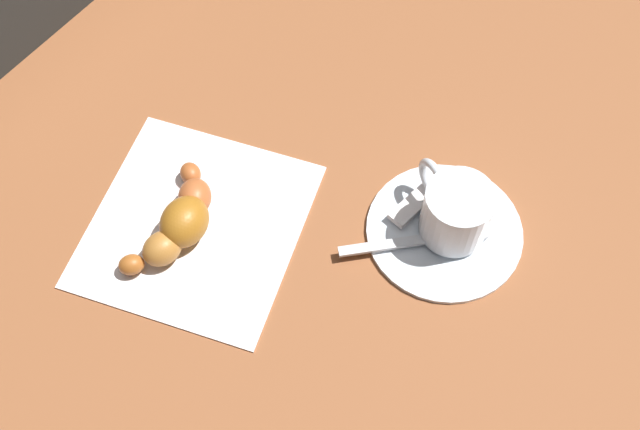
{
  "coord_description": "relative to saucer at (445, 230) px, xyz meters",
  "views": [
    {
      "loc": [
        0.11,
        -0.33,
        0.63
      ],
      "look_at": [
        -0.02,
        -0.02,
        0.03
      ],
      "focal_mm": 44.58,
      "sensor_mm": 36.0,
      "label": 1
    }
  ],
  "objects": [
    {
      "name": "teaspoon",
      "position": [
        0.0,
        -0.01,
        0.01
      ],
      "size": [
        0.13,
        0.08,
        0.01
      ],
      "color": "silver",
      "rests_on": "saucer"
    },
    {
      "name": "croissant",
      "position": [
        -0.22,
        -0.09,
        0.02
      ],
      "size": [
        0.06,
        0.13,
        0.04
      ],
      "color": "#A25721",
      "rests_on": "napkin"
    },
    {
      "name": "saucer",
      "position": [
        0.0,
        0.0,
        0.0
      ],
      "size": [
        0.14,
        0.14,
        0.01
      ],
      "primitive_type": "cylinder",
      "color": "silver",
      "rests_on": "ground"
    },
    {
      "name": "ground_plane",
      "position": [
        -0.09,
        -0.02,
        -0.0
      ],
      "size": [
        1.8,
        1.8,
        0.0
      ],
      "primitive_type": "plane",
      "color": "brown"
    },
    {
      "name": "napkin",
      "position": [
        -0.21,
        -0.08,
        -0.0
      ],
      "size": [
        0.19,
        0.2,
        0.0
      ],
      "primitive_type": "cube",
      "rotation": [
        0.0,
        0.0,
        0.06
      ],
      "color": "white",
      "rests_on": "ground"
    },
    {
      "name": "espresso_cup",
      "position": [
        0.0,
        0.0,
        0.03
      ],
      "size": [
        0.08,
        0.07,
        0.05
      ],
      "color": "silver",
      "rests_on": "saucer"
    },
    {
      "name": "sugar_packet",
      "position": [
        -0.03,
        0.02,
        0.01
      ],
      "size": [
        0.04,
        0.07,
        0.01
      ],
      "primitive_type": "cube",
      "rotation": [
        0.0,
        0.0,
        4.32
      ],
      "color": "white",
      "rests_on": "saucer"
    }
  ]
}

